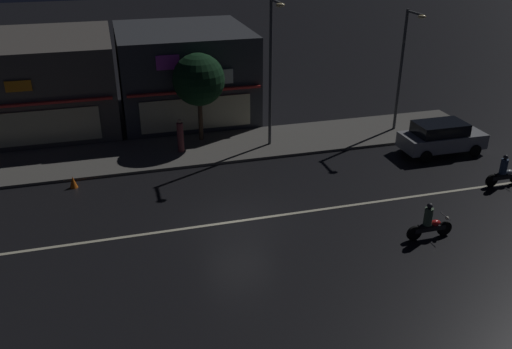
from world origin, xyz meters
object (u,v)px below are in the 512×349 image
object	(u,v)px
streetlamp_mid	(404,61)
motorcycle_following	(504,173)
traffic_cone	(73,182)
motorcycle_lead	(429,223)
pedestrian_on_sidewalk	(180,136)
streetlamp_west	(272,63)
parked_car_near_kerb	(441,137)

from	to	relation	value
streetlamp_mid	motorcycle_following	distance (m)	8.24
traffic_cone	streetlamp_mid	bearing A→B (deg)	7.72
motorcycle_lead	traffic_cone	xyz separation A→B (m)	(-13.13, 8.05, -0.36)
traffic_cone	pedestrian_on_sidewalk	bearing A→B (deg)	25.82
streetlamp_west	streetlamp_mid	size ratio (longest dim) A/B	1.13
motorcycle_following	parked_car_near_kerb	bearing A→B (deg)	-86.58
parked_car_near_kerb	motorcycle_following	size ratio (longest dim) A/B	2.26
streetlamp_mid	parked_car_near_kerb	xyz separation A→B (m)	(0.72, -3.27, -3.22)
streetlamp_mid	traffic_cone	world-z (taller)	streetlamp_mid
streetlamp_mid	traffic_cone	distance (m)	18.08
streetlamp_mid	pedestrian_on_sidewalk	size ratio (longest dim) A/B	3.76
pedestrian_on_sidewalk	streetlamp_west	bearing A→B (deg)	27.66
pedestrian_on_sidewalk	motorcycle_lead	world-z (taller)	pedestrian_on_sidewalk
streetlamp_west	motorcycle_following	world-z (taller)	streetlamp_west
streetlamp_mid	motorcycle_following	bearing A→B (deg)	-79.57
pedestrian_on_sidewalk	traffic_cone	xyz separation A→B (m)	(-5.27, -2.55, -0.69)
motorcycle_lead	traffic_cone	bearing A→B (deg)	-37.88
streetlamp_mid	traffic_cone	bearing A→B (deg)	-172.28
pedestrian_on_sidewalk	parked_car_near_kerb	size ratio (longest dim) A/B	0.41
motorcycle_following	traffic_cone	size ratio (longest dim) A/B	3.45
streetlamp_mid	motorcycle_lead	world-z (taller)	streetlamp_mid
pedestrian_on_sidewalk	motorcycle_lead	size ratio (longest dim) A/B	0.93
streetlamp_west	parked_car_near_kerb	distance (m)	9.53
streetlamp_mid	pedestrian_on_sidewalk	bearing A→B (deg)	179.19
pedestrian_on_sidewalk	motorcycle_lead	xyz separation A→B (m)	(7.86, -10.60, -0.33)
streetlamp_mid	parked_car_near_kerb	bearing A→B (deg)	-77.52
streetlamp_mid	streetlamp_west	bearing A→B (deg)	-177.91
streetlamp_mid	motorcycle_lead	bearing A→B (deg)	-112.82
streetlamp_west	motorcycle_lead	bearing A→B (deg)	-72.70
pedestrian_on_sidewalk	motorcycle_following	distance (m)	15.55
motorcycle_following	traffic_cone	distance (m)	19.52
parked_car_near_kerb	motorcycle_following	world-z (taller)	parked_car_near_kerb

